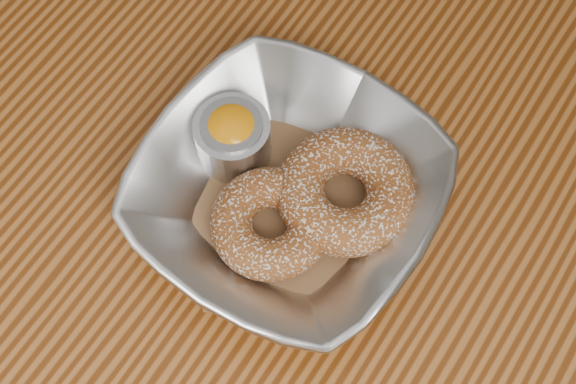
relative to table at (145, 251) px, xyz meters
The scene contains 6 objects.
table is the anchor object (origin of this frame).
serving_bowl 0.18m from the table, 32.06° to the left, with size 0.21×0.21×0.05m, color silver.
parchment 0.16m from the table, 32.06° to the left, with size 0.14×0.14×0.00m, color brown.
donut_back 0.21m from the table, 32.92° to the left, with size 0.10×0.10×0.04m, color brown.
donut_front 0.17m from the table, 20.63° to the left, with size 0.09×0.09×0.03m, color brown.
ramekin 0.16m from the table, 59.59° to the left, with size 0.06×0.06×0.05m.
Camera 1 is at (0.24, -0.13, 1.31)m, focal length 50.00 mm.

